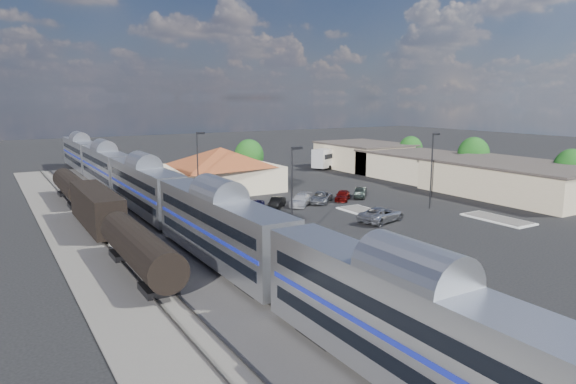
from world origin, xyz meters
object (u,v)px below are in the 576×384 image
station_depot (220,169)px  coach_bus (334,156)px  suv (381,214)px  pickup_truck (394,266)px

station_depot → coach_bus: size_ratio=1.55×
suv → coach_bus: (21.46, 38.18, 1.37)m
station_depot → pickup_truck: size_ratio=2.82×
suv → pickup_truck: bearing=126.7°
station_depot → coach_bus: station_depot is taller
station_depot → coach_bus: (28.56, 12.00, -0.95)m
pickup_truck → coach_bus: bearing=-15.3°
station_depot → pickup_truck: station_depot is taller
station_depot → pickup_truck: (-3.94, -40.18, -2.13)m
pickup_truck → coach_bus: size_ratio=0.55×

